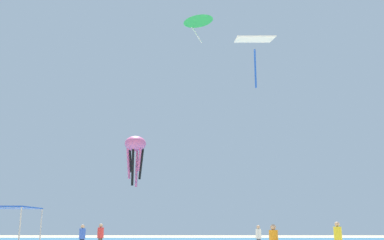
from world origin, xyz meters
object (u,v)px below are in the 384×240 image
object	(u,v)px
person_leftmost	(338,236)
person_rightmost	(82,236)
person_near_tent	(100,235)
canopy_tent	(6,210)
kite_delta_green	(198,19)
kite_octopus_pink	(135,146)
kite_diamond_white	(254,42)
person_far_shore	(259,235)
person_central	(274,240)

from	to	relation	value
person_leftmost	person_rightmost	xyz separation A→B (m)	(-14.82, 3.72, -0.08)
person_near_tent	person_leftmost	size ratio (longest dim) A/B	0.96
canopy_tent	person_leftmost	size ratio (longest dim) A/B	1.63
kite_delta_green	person_near_tent	bearing A→B (deg)	-41.23
person_rightmost	kite_octopus_pink	world-z (taller)	kite_octopus_pink
person_leftmost	person_rightmost	size ratio (longest dim) A/B	1.08
kite_delta_green	canopy_tent	bearing A→B (deg)	-38.67
person_leftmost	kite_diamond_white	bearing A→B (deg)	133.11
person_leftmost	person_far_shore	distance (m)	6.59
canopy_tent	person_central	distance (m)	13.28
person_near_tent	kite_diamond_white	world-z (taller)	kite_diamond_white
person_leftmost	person_rightmost	world-z (taller)	person_leftmost
person_rightmost	kite_octopus_pink	size ratio (longest dim) A/B	0.32
person_rightmost	person_leftmost	bearing A→B (deg)	90.41
canopy_tent	kite_octopus_pink	bearing A→B (deg)	81.26
person_rightmost	kite_delta_green	xyz separation A→B (m)	(7.36, 12.04, 20.78)
person_near_tent	person_far_shore	xyz separation A→B (m)	(10.42, 0.53, -0.06)
person_near_tent	person_central	size ratio (longest dim) A/B	1.05
person_central	person_rightmost	size ratio (longest dim) A/B	0.99
kite_delta_green	person_central	bearing A→B (deg)	-1.44
person_far_shore	kite_diamond_white	bearing A→B (deg)	156.18
person_near_tent	person_rightmost	world-z (taller)	person_near_tent
person_near_tent	person_far_shore	world-z (taller)	person_near_tent
person_leftmost	kite_octopus_pink	world-z (taller)	kite_octopus_pink
person_leftmost	person_central	bearing A→B (deg)	-145.07
kite_octopus_pink	kite_delta_green	bearing A→B (deg)	8.63
person_near_tent	person_leftmost	bearing A→B (deg)	82.16
kite_octopus_pink	person_far_shore	bearing A→B (deg)	-14.17
canopy_tent	kite_delta_green	bearing A→B (deg)	61.42
person_far_shore	kite_octopus_pink	distance (m)	19.42
person_near_tent	kite_diamond_white	bearing A→B (deg)	87.86
person_rightmost	kite_diamond_white	size ratio (longest dim) A/B	0.44
canopy_tent	kite_delta_green	distance (m)	28.18
kite_diamond_white	person_leftmost	bearing A→B (deg)	-33.42
person_near_tent	kite_delta_green	bearing A→B (deg)	160.85
person_central	person_rightmost	bearing A→B (deg)	36.91
person_leftmost	person_far_shore	size ratio (longest dim) A/B	1.11
person_near_tent	person_central	world-z (taller)	person_near_tent
kite_diamond_white	person_rightmost	bearing A→B (deg)	173.24
person_leftmost	kite_delta_green	xyz separation A→B (m)	(-7.47, 15.77, 20.70)
person_central	kite_diamond_white	size ratio (longest dim) A/B	0.44
person_far_shore	kite_delta_green	distance (m)	23.50
person_leftmost	kite_octopus_pink	distance (m)	25.45
person_far_shore	kite_octopus_pink	world-z (taller)	kite_octopus_pink
person_leftmost	kite_diamond_white	xyz separation A→B (m)	(-3.79, 2.47, 12.38)
person_leftmost	person_rightmost	bearing A→B (deg)	152.15
kite_octopus_pink	person_central	bearing A→B (deg)	-29.29
person_central	kite_diamond_white	xyz separation A→B (m)	(0.53, 7.39, 12.47)
person_rightmost	person_near_tent	bearing A→B (deg)	160.94
kite_delta_green	kite_octopus_pink	xyz separation A→B (m)	(-6.43, 3.82, -12.27)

